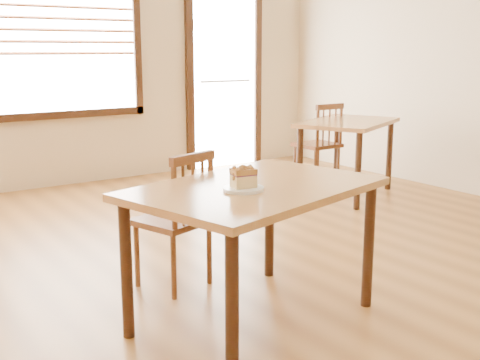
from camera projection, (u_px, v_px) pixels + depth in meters
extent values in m
plane|color=olive|center=(272.00, 330.00, 3.14)|extent=(8.00, 8.00, 0.00)
plane|color=beige|center=(31.00, 42.00, 6.04)|extent=(7.00, 0.00, 7.00)
cube|color=white|center=(60.00, 23.00, 6.15)|extent=(1.60, 0.02, 1.80)
cube|color=black|center=(66.00, 114.00, 6.34)|extent=(1.76, 0.06, 0.08)
cube|color=black|center=(136.00, 24.00, 6.60)|extent=(0.08, 0.06, 1.96)
cube|color=#A95427|center=(61.00, 6.00, 6.08)|extent=(1.56, 0.05, 0.03)
cube|color=#A95427|center=(61.00, 18.00, 6.10)|extent=(1.56, 0.05, 0.03)
cube|color=#A95427|center=(62.00, 30.00, 6.13)|extent=(1.56, 0.05, 0.03)
cube|color=#A95427|center=(63.00, 42.00, 6.15)|extent=(1.56, 0.05, 0.03)
cube|color=#A95427|center=(63.00, 53.00, 6.18)|extent=(1.56, 0.05, 0.03)
cube|color=white|center=(224.00, 77.00, 7.38)|extent=(0.90, 0.02, 2.20)
cube|color=black|center=(190.00, 78.00, 7.10)|extent=(0.09, 0.06, 2.20)
cube|color=black|center=(257.00, 76.00, 7.65)|extent=(0.09, 0.06, 2.20)
cylinder|color=#B2B2B7|center=(225.00, 81.00, 7.37)|extent=(0.72, 0.03, 0.03)
cube|color=olive|center=(255.00, 189.00, 3.10)|extent=(1.45, 1.14, 0.04)
cylinder|color=black|center=(232.00, 311.00, 2.53)|extent=(0.06, 0.06, 0.71)
cylinder|color=black|center=(369.00, 246.00, 3.36)|extent=(0.06, 0.06, 0.71)
cylinder|color=black|center=(126.00, 271.00, 2.99)|extent=(0.06, 0.06, 0.71)
cylinder|color=black|center=(269.00, 222.00, 3.83)|extent=(0.06, 0.06, 0.71)
cube|color=brown|center=(172.00, 221.00, 3.65)|extent=(0.48, 0.48, 0.04)
cylinder|color=brown|center=(173.00, 244.00, 3.92)|extent=(0.03, 0.03, 0.40)
cylinder|color=brown|center=(137.00, 257.00, 3.68)|extent=(0.03, 0.03, 0.40)
cylinder|color=brown|center=(209.00, 254.00, 3.73)|extent=(0.03, 0.03, 0.40)
cylinder|color=brown|center=(174.00, 268.00, 3.49)|extent=(0.03, 0.03, 0.40)
cylinder|color=brown|center=(211.00, 186.00, 3.62)|extent=(0.03, 0.03, 0.42)
cylinder|color=brown|center=(174.00, 196.00, 3.38)|extent=(0.03, 0.03, 0.42)
cube|color=brown|center=(193.00, 158.00, 3.46)|extent=(0.34, 0.14, 0.06)
cylinder|color=brown|center=(203.00, 190.00, 3.57)|extent=(0.02, 0.02, 0.37)
cylinder|color=brown|center=(193.00, 192.00, 3.51)|extent=(0.02, 0.02, 0.37)
cylinder|color=brown|center=(183.00, 195.00, 3.44)|extent=(0.02, 0.02, 0.37)
cube|color=olive|center=(348.00, 123.00, 5.89)|extent=(1.28, 1.10, 0.04)
cylinder|color=black|center=(358.00, 171.00, 5.43)|extent=(0.06, 0.06, 0.71)
cylinder|color=black|center=(389.00, 156.00, 6.22)|extent=(0.06, 0.06, 0.71)
cylinder|color=black|center=(300.00, 165.00, 5.72)|extent=(0.06, 0.06, 0.71)
cylinder|color=black|center=(337.00, 151.00, 6.51)|extent=(0.06, 0.06, 0.71)
cube|color=brown|center=(317.00, 145.00, 6.44)|extent=(0.40, 0.40, 0.04)
cylinder|color=brown|center=(318.00, 162.00, 6.71)|extent=(0.03, 0.03, 0.41)
cylinder|color=brown|center=(295.00, 166.00, 6.53)|extent=(0.03, 0.03, 0.41)
cylinder|color=brown|center=(338.00, 167.00, 6.45)|extent=(0.03, 0.03, 0.41)
cylinder|color=brown|center=(315.00, 170.00, 6.27)|extent=(0.03, 0.03, 0.41)
cylinder|color=brown|center=(341.00, 125.00, 6.33)|extent=(0.03, 0.03, 0.44)
cylinder|color=brown|center=(318.00, 127.00, 6.15)|extent=(0.03, 0.03, 0.44)
cube|color=brown|center=(330.00, 107.00, 6.20)|extent=(0.36, 0.04, 0.06)
cylinder|color=brown|center=(335.00, 126.00, 6.29)|extent=(0.02, 0.02, 0.38)
cylinder|color=brown|center=(329.00, 127.00, 6.25)|extent=(0.02, 0.02, 0.38)
cylinder|color=brown|center=(323.00, 128.00, 6.20)|extent=(0.02, 0.02, 0.38)
cylinder|color=white|center=(243.00, 189.00, 2.97)|extent=(0.20, 0.20, 0.02)
cylinder|color=white|center=(243.00, 190.00, 2.97)|extent=(0.14, 0.14, 0.01)
cube|color=#CBBC73|center=(243.00, 181.00, 2.97)|extent=(0.13, 0.10, 0.06)
cube|color=#461436|center=(243.00, 174.00, 2.96)|extent=(0.12, 0.10, 0.01)
cube|color=#A37633|center=(243.00, 171.00, 2.96)|extent=(0.13, 0.10, 0.03)
sphere|color=#A37633|center=(244.00, 168.00, 2.95)|extent=(0.02, 0.02, 0.02)
sphere|color=#A37633|center=(250.00, 167.00, 2.97)|extent=(0.02, 0.02, 0.02)
sphere|color=#A37633|center=(254.00, 168.00, 2.94)|extent=(0.01, 0.01, 0.01)
sphere|color=#A37633|center=(249.00, 166.00, 2.99)|extent=(0.02, 0.02, 0.02)
sphere|color=#A37633|center=(240.00, 167.00, 2.97)|extent=(0.02, 0.02, 0.02)
sphere|color=#A37633|center=(250.00, 168.00, 2.94)|extent=(0.01, 0.01, 0.01)
sphere|color=#A37633|center=(241.00, 168.00, 2.96)|extent=(0.02, 0.02, 0.02)
sphere|color=#A37633|center=(242.00, 167.00, 2.97)|extent=(0.02, 0.02, 0.02)
sphere|color=#A37633|center=(240.00, 167.00, 2.96)|extent=(0.02, 0.02, 0.02)
sphere|color=#A37633|center=(244.00, 167.00, 2.97)|extent=(0.01, 0.01, 0.01)
sphere|color=#A37633|center=(247.00, 166.00, 2.99)|extent=(0.02, 0.02, 0.02)
sphere|color=#A37633|center=(244.00, 169.00, 2.92)|extent=(0.02, 0.02, 0.02)
sphere|color=#A37633|center=(240.00, 168.00, 2.94)|extent=(0.02, 0.02, 0.02)
sphere|color=#A37633|center=(250.00, 168.00, 2.96)|extent=(0.02, 0.02, 0.02)
sphere|color=#A37633|center=(250.00, 166.00, 2.99)|extent=(0.02, 0.02, 0.02)
sphere|color=#A37633|center=(235.00, 167.00, 2.97)|extent=(0.02, 0.02, 0.02)
sphere|color=#A37633|center=(247.00, 167.00, 2.98)|extent=(0.02, 0.02, 0.02)
sphere|color=#A37633|center=(251.00, 168.00, 2.94)|extent=(0.02, 0.02, 0.02)
sphere|color=#A37633|center=(251.00, 167.00, 2.98)|extent=(0.02, 0.02, 0.02)
sphere|color=#A37633|center=(243.00, 168.00, 2.95)|extent=(0.02, 0.02, 0.02)
sphere|color=#A37633|center=(233.00, 167.00, 2.96)|extent=(0.03, 0.03, 0.03)
sphere|color=#A37633|center=(246.00, 168.00, 2.96)|extent=(0.02, 0.02, 0.02)
sphere|color=#A37633|center=(233.00, 179.00, 2.94)|extent=(0.01, 0.01, 0.01)
sphere|color=#A37633|center=(231.00, 170.00, 2.94)|extent=(0.02, 0.02, 0.02)
sphere|color=#A37633|center=(234.00, 171.00, 2.92)|extent=(0.01, 0.01, 0.01)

